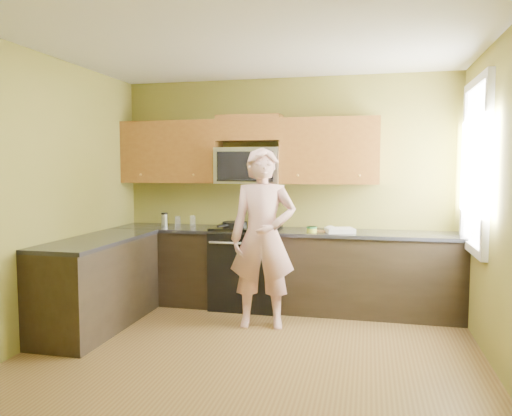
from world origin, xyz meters
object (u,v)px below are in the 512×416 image
(stove, at_px, (247,266))
(woman, at_px, (263,238))
(butter_tub, at_px, (312,232))
(frying_pan, at_px, (235,227))
(travel_mug, at_px, (165,226))
(microwave, at_px, (249,183))

(stove, bearing_deg, woman, -63.05)
(woman, relative_size, butter_tub, 16.17)
(butter_tub, bearing_deg, frying_pan, 177.39)
(stove, distance_m, frying_pan, 0.50)
(woman, xyz_separation_m, travel_mug, (-1.39, 0.71, 0.00))
(microwave, xyz_separation_m, travel_mug, (-1.05, -0.09, -0.53))
(microwave, distance_m, butter_tub, 0.98)
(frying_pan, distance_m, travel_mug, 0.94)
(microwave, height_order, butter_tub, microwave)
(stove, distance_m, travel_mug, 1.14)
(frying_pan, bearing_deg, microwave, 84.43)
(stove, xyz_separation_m, travel_mug, (-1.05, 0.04, 0.44))
(microwave, bearing_deg, butter_tub, -18.75)
(microwave, distance_m, travel_mug, 1.18)
(stove, distance_m, woman, 0.87)
(travel_mug, bearing_deg, woman, -26.99)
(microwave, bearing_deg, woman, -66.81)
(stove, xyz_separation_m, frying_pan, (-0.11, -0.10, 0.47))
(stove, relative_size, frying_pan, 1.88)
(microwave, relative_size, travel_mug, 4.63)
(frying_pan, height_order, travel_mug, travel_mug)
(woman, bearing_deg, butter_tub, 41.89)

